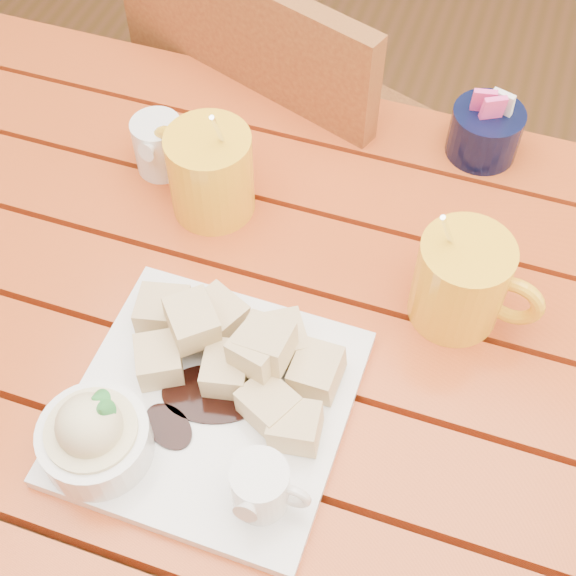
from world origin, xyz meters
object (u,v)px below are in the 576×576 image
(coffee_mug_left, at_px, (209,171))
(coffee_mug_right, at_px, (464,281))
(chair_far, at_px, (292,155))
(dessert_plate, at_px, (191,403))
(table, at_px, (250,366))

(coffee_mug_left, distance_m, coffee_mug_right, 0.32)
(coffee_mug_right, bearing_deg, chair_far, 136.45)
(chair_far, bearing_deg, dessert_plate, 118.93)
(dessert_plate, height_order, chair_far, chair_far)
(table, height_order, coffee_mug_right, coffee_mug_right)
(coffee_mug_left, xyz_separation_m, coffee_mug_right, (0.32, -0.06, -0.00))
(dessert_plate, xyz_separation_m, coffee_mug_right, (0.22, 0.21, 0.03))
(dessert_plate, bearing_deg, coffee_mug_left, 108.21)
(coffee_mug_left, relative_size, chair_far, 0.18)
(coffee_mug_right, relative_size, chair_far, 0.18)
(table, height_order, coffee_mug_left, coffee_mug_left)
(table, bearing_deg, chair_far, 102.60)
(table, bearing_deg, coffee_mug_right, 20.74)
(dessert_plate, bearing_deg, chair_far, 99.28)
(coffee_mug_right, distance_m, chair_far, 0.60)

